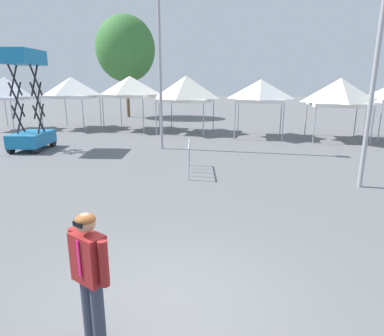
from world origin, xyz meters
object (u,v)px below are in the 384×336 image
object	(u,v)px
canopy_tent_center	(186,89)
scissor_lift	(30,122)
tree_behind_tents_right	(126,49)
canopy_tent_far_left	(340,92)
canopy_tent_behind_center	(260,91)
crowd_barrier_mid_lot	(189,152)
light_pole_near_lift	(159,34)
canopy_tent_behind_right	(130,87)
canopy_tent_right_of_center	(72,88)
canopy_tent_far_right	(5,88)
light_pole_opposite_side	(380,32)
person_foreground	(90,272)

from	to	relation	value
canopy_tent_center	scissor_lift	xyz separation A→B (m)	(-5.91, -7.07, -1.39)
tree_behind_tents_right	canopy_tent_far_left	bearing A→B (deg)	-28.61
canopy_tent_behind_center	crowd_barrier_mid_lot	bearing A→B (deg)	-104.44
light_pole_near_lift	canopy_tent_behind_right	bearing A→B (deg)	124.47
canopy_tent_right_of_center	canopy_tent_far_right	bearing A→B (deg)	-159.08
light_pole_opposite_side	tree_behind_tents_right	bearing A→B (deg)	130.77
light_pole_near_lift	light_pole_opposite_side	bearing A→B (deg)	-29.26
canopy_tent_behind_center	person_foreground	distance (m)	16.97
canopy_tent_far_right	person_foreground	distance (m)	22.20
canopy_tent_center	light_pole_near_lift	distance (m)	5.99
canopy_tent_center	canopy_tent_behind_right	bearing A→B (deg)	174.29
person_foreground	tree_behind_tents_right	xyz separation A→B (m)	(-10.48, 25.56, 4.91)
canopy_tent_behind_center	canopy_tent_center	bearing A→B (deg)	170.70
crowd_barrier_mid_lot	canopy_tent_far_right	bearing A→B (deg)	151.00
canopy_tent_behind_right	canopy_tent_far_right	bearing A→B (deg)	-167.58
canopy_tent_right_of_center	canopy_tent_behind_center	world-z (taller)	canopy_tent_right_of_center
canopy_tent_behind_right	canopy_tent_center	bearing A→B (deg)	-5.71
canopy_tent_center	tree_behind_tents_right	distance (m)	11.34
tree_behind_tents_right	light_pole_opposite_side	bearing A→B (deg)	-49.23
light_pole_near_lift	light_pole_opposite_side	size ratio (longest dim) A/B	1.18
canopy_tent_center	person_foreground	world-z (taller)	canopy_tent_center
light_pole_near_lift	canopy_tent_far_left	bearing A→B (deg)	27.46
canopy_tent_behind_right	crowd_barrier_mid_lot	world-z (taller)	canopy_tent_behind_right
light_pole_opposite_side	crowd_barrier_mid_lot	size ratio (longest dim) A/B	3.86
canopy_tent_far_right	light_pole_opposite_side	size ratio (longest dim) A/B	0.44
light_pole_near_lift	light_pole_opposite_side	world-z (taller)	light_pole_near_lift
scissor_lift	person_foreground	distance (m)	13.84
scissor_lift	light_pole_opposite_side	bearing A→B (deg)	-11.40
canopy_tent_behind_center	light_pole_near_lift	world-z (taller)	light_pole_near_lift
canopy_tent_behind_center	canopy_tent_far_left	distance (m)	4.26
canopy_tent_center	canopy_tent_behind_center	size ratio (longest dim) A/B	1.07
canopy_tent_far_right	canopy_tent_center	xyz separation A→B (m)	(12.02, 1.40, -0.01)
canopy_tent_right_of_center	tree_behind_tents_right	world-z (taller)	tree_behind_tents_right
canopy_tent_far_right	crowd_barrier_mid_lot	size ratio (longest dim) A/B	1.69
scissor_lift	light_pole_near_lift	size ratio (longest dim) A/B	0.49
canopy_tent_right_of_center	person_foreground	bearing A→B (deg)	-57.79
light_pole_near_lift	tree_behind_tents_right	size ratio (longest dim) A/B	1.07
tree_behind_tents_right	light_pole_near_lift	bearing A→B (deg)	-60.87
canopy_tent_behind_right	light_pole_near_lift	distance (m)	7.46
canopy_tent_right_of_center	crowd_barrier_mid_lot	world-z (taller)	canopy_tent_right_of_center
canopy_tent_right_of_center	scissor_lift	size ratio (longest dim) A/B	0.76
crowd_barrier_mid_lot	canopy_tent_far_left	bearing A→B (deg)	52.71
canopy_tent_right_of_center	person_foreground	size ratio (longest dim) A/B	1.96
canopy_tent_center	tree_behind_tents_right	size ratio (longest dim) A/B	0.40
canopy_tent_right_of_center	scissor_lift	xyz separation A→B (m)	(2.15, -7.18, -1.43)
scissor_lift	tree_behind_tents_right	bearing A→B (deg)	95.62
canopy_tent_far_right	light_pole_opposite_side	xyz separation A→B (m)	(20.03, -8.48, 1.79)
scissor_lift	light_pole_opposite_side	world-z (taller)	light_pole_opposite_side
person_foreground	crowd_barrier_mid_lot	size ratio (longest dim) A/B	0.86
canopy_tent_far_left	light_pole_opposite_side	world-z (taller)	light_pole_opposite_side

